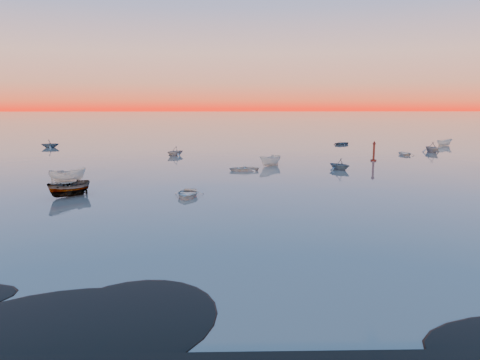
{
  "coord_description": "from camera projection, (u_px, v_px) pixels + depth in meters",
  "views": [
    {
      "loc": [
        0.78,
        -18.17,
        8.73
      ],
      "look_at": [
        1.91,
        28.0,
        0.96
      ],
      "focal_mm": 35.0,
      "sensor_mm": 36.0,
      "label": 1
    }
  ],
  "objects": [
    {
      "name": "ground",
      "position": [
        226.0,
        137.0,
        117.93
      ],
      "size": [
        600.0,
        600.0,
        0.0
      ],
      "primitive_type": "plane",
      "color": "slate",
      "rests_on": "ground"
    },
    {
      "name": "mud_lobes",
      "position": [
        209.0,
        326.0,
        18.35
      ],
      "size": [
        140.0,
        6.0,
        0.07
      ],
      "primitive_type": null,
      "color": "black",
      "rests_on": "ground"
    },
    {
      "name": "moored_fleet",
      "position": [
        224.0,
        159.0,
        71.59
      ],
      "size": [
        124.0,
        58.0,
        1.2
      ],
      "primitive_type": null,
      "color": "beige",
      "rests_on": "ground"
    },
    {
      "name": "boat_near_center",
      "position": [
        68.0,
        181.0,
        52.05
      ],
      "size": [
        2.85,
        4.33,
        1.38
      ],
      "primitive_type": "imported",
      "rotation": [
        0.0,
        0.0,
        1.89
      ],
      "color": "beige",
      "rests_on": "ground"
    },
    {
      "name": "boat_near_right",
      "position": [
        339.0,
        170.0,
        60.58
      ],
      "size": [
        3.45,
        3.2,
        1.14
      ],
      "primitive_type": "imported",
      "rotation": [
        0.0,
        0.0,
        3.83
      ],
      "color": "#37526A",
      "rests_on": "ground"
    },
    {
      "name": "channel_marker",
      "position": [
        374.0,
        153.0,
        69.42
      ],
      "size": [
        0.87,
        0.87,
        3.08
      ],
      "color": "#3E110D",
      "rests_on": "ground"
    }
  ]
}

